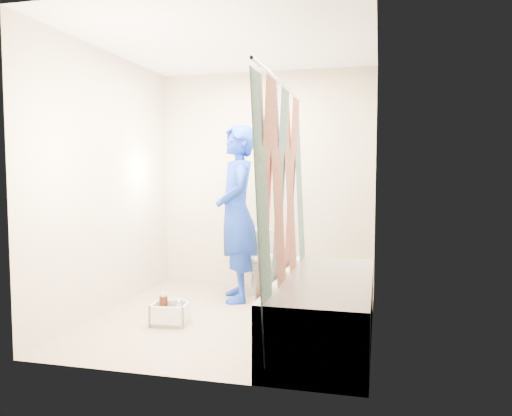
% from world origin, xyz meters
% --- Properties ---
extents(floor, '(2.60, 2.60, 0.00)m').
position_xyz_m(floor, '(0.00, 0.00, 0.00)').
color(floor, gray).
rests_on(floor, ground).
extents(ceiling, '(2.40, 2.60, 0.02)m').
position_xyz_m(ceiling, '(0.00, 0.00, 2.40)').
color(ceiling, white).
rests_on(ceiling, wall_back).
extents(wall_back, '(2.40, 0.02, 2.40)m').
position_xyz_m(wall_back, '(0.00, 1.30, 1.20)').
color(wall_back, '#B9AE8E').
rests_on(wall_back, ground).
extents(wall_front, '(2.40, 0.02, 2.40)m').
position_xyz_m(wall_front, '(0.00, -1.30, 1.20)').
color(wall_front, '#B9AE8E').
rests_on(wall_front, ground).
extents(wall_left, '(0.02, 2.60, 2.40)m').
position_xyz_m(wall_left, '(-1.20, 0.00, 1.20)').
color(wall_left, '#B9AE8E').
rests_on(wall_left, ground).
extents(wall_right, '(0.02, 2.60, 2.40)m').
position_xyz_m(wall_right, '(1.20, 0.00, 1.20)').
color(wall_right, '#B9AE8E').
rests_on(wall_right, ground).
extents(bathtub, '(0.70, 1.75, 0.50)m').
position_xyz_m(bathtub, '(0.85, -0.43, 0.27)').
color(bathtub, silver).
rests_on(bathtub, ground).
extents(curtain_rod, '(0.02, 1.90, 0.02)m').
position_xyz_m(curtain_rod, '(0.52, -0.43, 1.95)').
color(curtain_rod, silver).
rests_on(curtain_rod, wall_back).
extents(shower_curtain, '(0.06, 1.75, 1.80)m').
position_xyz_m(shower_curtain, '(0.52, -0.43, 1.02)').
color(shower_curtain, silver).
rests_on(shower_curtain, curtain_rod).
extents(toilet, '(0.58, 0.74, 0.67)m').
position_xyz_m(toilet, '(-0.02, 1.08, 0.33)').
color(toilet, white).
rests_on(toilet, ground).
extents(tank_lid, '(0.45, 0.31, 0.03)m').
position_xyz_m(tank_lid, '(0.02, 0.98, 0.39)').
color(tank_lid, white).
rests_on(tank_lid, toilet).
extents(tank_internals, '(0.16, 0.08, 0.22)m').
position_xyz_m(tank_internals, '(-0.12, 1.23, 0.66)').
color(tank_internals, black).
rests_on(tank_internals, toilet).
extents(plumber, '(0.63, 0.75, 1.76)m').
position_xyz_m(plumber, '(-0.14, 0.63, 0.88)').
color(plumber, '#102FA0').
rests_on(plumber, ground).
extents(cleaning_caddy, '(0.32, 0.27, 0.23)m').
position_xyz_m(cleaning_caddy, '(-0.46, -0.29, 0.08)').
color(cleaning_caddy, silver).
rests_on(cleaning_caddy, ground).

